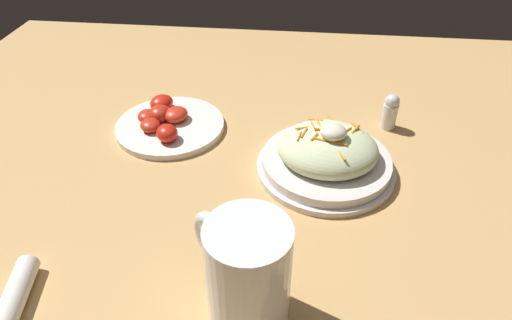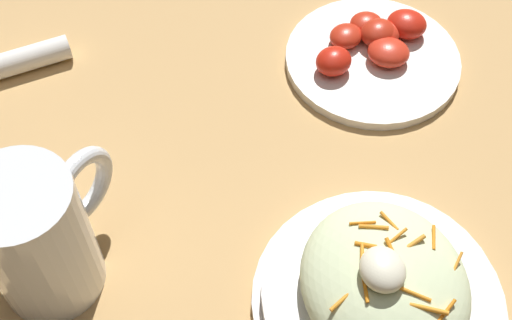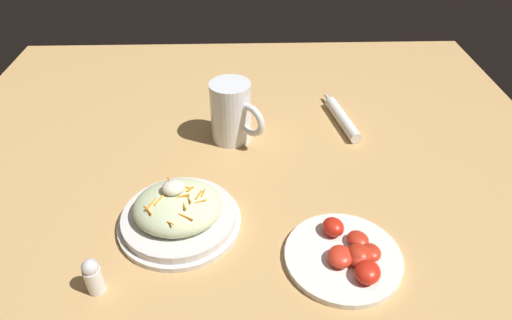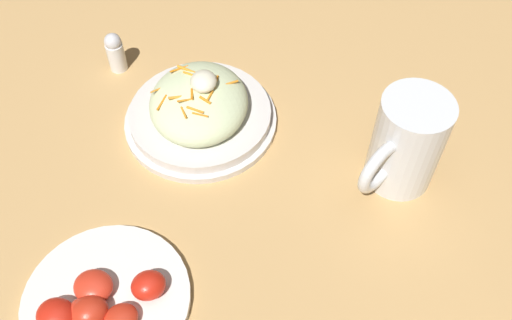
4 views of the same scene
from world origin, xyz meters
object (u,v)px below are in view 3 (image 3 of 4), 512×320
object	(u,v)px
salt_shaker	(95,276)
salad_plate	(180,212)
beer_mug	(233,115)
tomato_plate	(349,255)
napkin_roll	(344,119)

from	to	relation	value
salt_shaker	salad_plate	bearing A→B (deg)	-129.42
beer_mug	tomato_plate	world-z (taller)	beer_mug
beer_mug	salt_shaker	xyz separation A→B (m)	(0.21, 0.42, -0.03)
beer_mug	salt_shaker	size ratio (longest dim) A/B	2.06
beer_mug	salt_shaker	distance (m)	0.47
salad_plate	tomato_plate	size ratio (longest dim) A/B	1.13
napkin_roll	tomato_plate	world-z (taller)	tomato_plate
beer_mug	napkin_roll	world-z (taller)	beer_mug
beer_mug	salt_shaker	bearing A→B (deg)	63.38
napkin_roll	salad_plate	bearing A→B (deg)	42.66
napkin_roll	salt_shaker	xyz separation A→B (m)	(0.48, 0.48, 0.02)
salad_plate	napkin_roll	distance (m)	0.49
beer_mug	napkin_roll	bearing A→B (deg)	-168.45
tomato_plate	beer_mug	bearing A→B (deg)	-62.02
salt_shaker	napkin_roll	bearing A→B (deg)	-135.19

